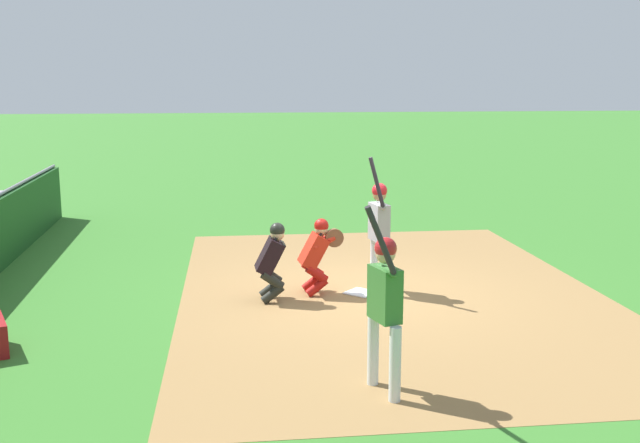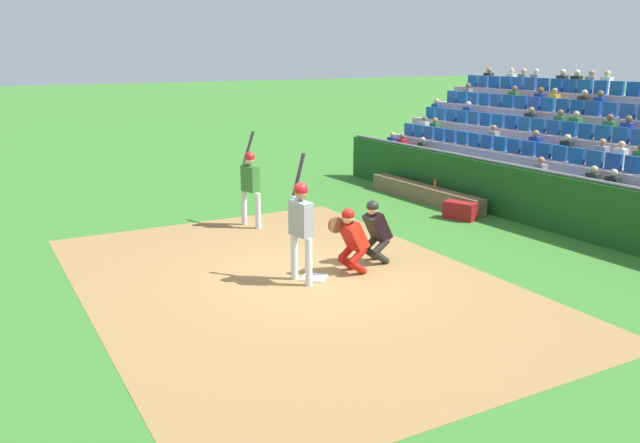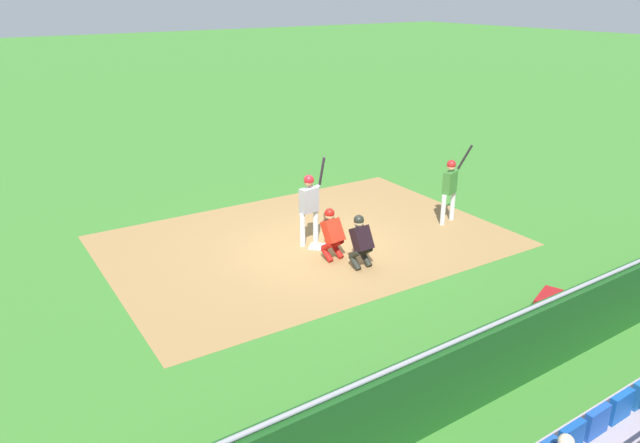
# 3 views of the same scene
# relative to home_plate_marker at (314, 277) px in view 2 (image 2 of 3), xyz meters

# --- Properties ---
(ground_plane) EXTENTS (160.00, 160.00, 0.00)m
(ground_plane) POSITION_rel_home_plate_marker_xyz_m (0.00, 0.00, -0.02)
(ground_plane) COLOR #38782A
(infield_dirt_patch) EXTENTS (10.06, 7.16, 0.01)m
(infield_dirt_patch) POSITION_rel_home_plate_marker_xyz_m (0.00, 0.50, -0.01)
(infield_dirt_patch) COLOR olive
(infield_dirt_patch) RESTS_ON ground_plane
(home_plate_marker) EXTENTS (0.62, 0.62, 0.02)m
(home_plate_marker) POSITION_rel_home_plate_marker_xyz_m (0.00, 0.00, 0.00)
(home_plate_marker) COLOR white
(home_plate_marker) RESTS_ON infield_dirt_patch
(batter_at_plate) EXTENTS (0.62, 0.40, 2.27)m
(batter_at_plate) POSITION_rel_home_plate_marker_xyz_m (-0.06, 0.30, 1.12)
(batter_at_plate) COLOR silver
(batter_at_plate) RESTS_ON ground_plane
(catcher_crouching) EXTENTS (0.49, 0.73, 1.27)m
(catcher_crouching) POSITION_rel_home_plate_marker_xyz_m (-0.10, -0.72, 0.69)
(catcher_crouching) COLOR #B31610
(catcher_crouching) RESTS_ON ground_plane
(home_plate_umpire) EXTENTS (0.46, 0.48, 1.27)m
(home_plate_umpire) POSITION_rel_home_plate_marker_xyz_m (0.17, -1.47, 0.68)
(home_plate_umpire) COLOR black
(home_plate_umpire) RESTS_ON ground_plane
(dugout_wall) EXTENTS (16.23, 0.24, 1.38)m
(dugout_wall) POSITION_rel_home_plate_marker_xyz_m (0.00, -6.36, 0.64)
(dugout_wall) COLOR #184A1A
(dugout_wall) RESTS_ON ground_plane
(dugout_bench) EXTENTS (4.33, 0.40, 0.44)m
(dugout_bench) POSITION_rel_home_plate_marker_xyz_m (3.91, -5.81, 0.20)
(dugout_bench) COLOR brown
(dugout_bench) RESTS_ON ground_plane
(water_bottle_on_bench) EXTENTS (0.07, 0.07, 0.22)m
(water_bottle_on_bench) POSITION_rel_home_plate_marker_xyz_m (3.55, -5.85, 0.54)
(water_bottle_on_bench) COLOR #CE4E24
(water_bottle_on_bench) RESTS_ON dugout_bench
(equipment_duffel_bag) EXTENTS (0.86, 0.61, 0.43)m
(equipment_duffel_bag) POSITION_rel_home_plate_marker_xyz_m (1.91, -5.26, 0.20)
(equipment_duffel_bag) COLOR maroon
(equipment_duffel_bag) RESTS_ON ground_plane
(on_deck_batter) EXTENTS (0.76, 0.49, 2.19)m
(on_deck_batter) POSITION_rel_home_plate_marker_xyz_m (3.92, -0.57, 1.09)
(on_deck_batter) COLOR silver
(on_deck_batter) RESTS_ON ground_plane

